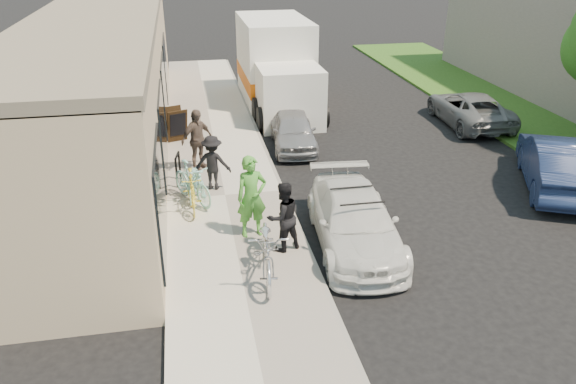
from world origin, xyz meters
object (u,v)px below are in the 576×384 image
cruiser_bike_b (194,180)px  sandwich_board (176,124)px  bike_rack (178,166)px  far_car_blue (558,163)px  tandem_bike (268,249)px  cruiser_bike_c (192,191)px  bystander_a (213,163)px  moving_truck (277,68)px  man_standing (283,217)px  sedan_silver (293,130)px  cruiser_bike_a (192,183)px  far_car_gray (469,108)px  bystander_b (197,140)px  woman_rider (252,197)px  sedan_white (355,221)px

cruiser_bike_b → sandwich_board: bearing=102.8°
bike_rack → cruiser_bike_b: (0.40, -0.91, -0.06)m
far_car_blue → tandem_bike: size_ratio=2.00×
cruiser_bike_c → bystander_a: bearing=61.2°
moving_truck → man_standing: (-1.85, -11.53, -0.54)m
sedan_silver → tandem_bike: 7.73m
sedan_silver → far_car_blue: bearing=-29.3°
sedan_silver → cruiser_bike_a: 5.07m
far_car_blue → tandem_bike: 8.94m
far_car_gray → bystander_a: 10.42m
cruiser_bike_c → far_car_gray: bearing=26.9°
sedan_silver → bystander_b: bearing=-147.2°
man_standing → cruiser_bike_c: man_standing is taller
sandwich_board → bystander_b: (0.61, -2.56, 0.33)m
cruiser_bike_b → cruiser_bike_a: bearing=-92.5°
moving_truck → cruiser_bike_c: 9.95m
far_car_blue → man_standing: bearing=39.2°
cruiser_bike_a → cruiser_bike_c: size_ratio=1.09×
far_car_gray → bystander_b: size_ratio=2.41×
cruiser_bike_b → bystander_b: bystander_b is taller
bystander_b → cruiser_bike_b: bearing=-129.7°
far_car_blue → man_standing: size_ratio=2.82×
far_car_blue → cruiser_bike_a: (-9.77, 0.66, -0.05)m
woman_rider → cruiser_bike_b: woman_rider is taller
bike_rack → cruiser_bike_c: 1.67m
sedan_silver → tandem_bike: tandem_bike is taller
far_car_gray → cruiser_bike_b: size_ratio=2.52×
cruiser_bike_b → far_car_blue: bearing=1.5°
moving_truck → far_car_blue: 11.27m
cruiser_bike_b → man_standing: bearing=-52.5°
bystander_b → far_car_gray: bearing=-18.5°
sandwich_board → bystander_b: bearing=-96.7°
moving_truck → far_car_blue: (6.09, -9.46, -0.75)m
man_standing → cruiser_bike_a: 3.30m
sedan_white → woman_rider: 2.34m
far_car_gray → tandem_bike: size_ratio=1.94×
cruiser_bike_a → cruiser_bike_b: (0.05, 0.32, -0.08)m
sedan_silver → moving_truck: moving_truck is taller
man_standing → bystander_b: 5.18m
moving_truck → woman_rider: bearing=-102.7°
sandwich_board → tandem_bike: 8.59m
far_car_gray → sandwich_board: bearing=4.1°
bike_rack → cruiser_bike_b: cruiser_bike_b is taller
sedan_white → cruiser_bike_c: sedan_white is taller
sedan_white → tandem_bike: tandem_bike is taller
bike_rack → sandwich_board: size_ratio=0.78×
cruiser_bike_a → bystander_b: bearing=55.2°
sedan_silver → far_car_gray: size_ratio=0.79×
sedan_silver → cruiser_bike_a: cruiser_bike_a is taller
sandwich_board → cruiser_bike_c: (0.35, -5.16, -0.07)m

